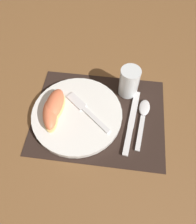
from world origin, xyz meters
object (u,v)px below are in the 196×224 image
at_px(juice_glass, 129,83).
at_px(fork, 85,109).
at_px(citrus_wedge_0, 54,106).
at_px(plate, 77,114).
at_px(knife, 131,123).
at_px(citrus_wedge_1, 50,114).
at_px(spoon, 143,114).

distance_m(juice_glass, fork, 0.16).
height_order(fork, citrus_wedge_0, citrus_wedge_0).
height_order(plate, juice_glass, juice_glass).
bearing_deg(knife, plate, 178.02).
bearing_deg(knife, citrus_wedge_1, -175.80).
distance_m(knife, spoon, 0.05).
xyz_separation_m(plate, citrus_wedge_1, (-0.07, -0.02, 0.02)).
height_order(plate, citrus_wedge_1, citrus_wedge_1).
bearing_deg(knife, fork, 171.97).
xyz_separation_m(knife, citrus_wedge_0, (-0.24, 0.01, 0.03)).
distance_m(knife, fork, 0.15).
relative_size(spoon, fork, 1.19).
relative_size(knife, spoon, 1.27).
bearing_deg(knife, citrus_wedge_0, 177.18).
height_order(juice_glass, spoon, juice_glass).
xyz_separation_m(plate, citrus_wedge_0, (-0.07, 0.01, 0.02)).
height_order(spoon, citrus_wedge_0, citrus_wedge_0).
bearing_deg(plate, citrus_wedge_1, -162.55).
bearing_deg(juice_glass, fork, -141.87).
relative_size(plate, knife, 1.22).
distance_m(spoon, fork, 0.18).
bearing_deg(citrus_wedge_0, juice_glass, 26.25).
xyz_separation_m(plate, knife, (0.17, -0.01, -0.01)).
height_order(juice_glass, fork, juice_glass).
xyz_separation_m(juice_glass, citrus_wedge_0, (-0.22, -0.11, -0.01)).
bearing_deg(plate, juice_glass, 37.32).
distance_m(knife, citrus_wedge_1, 0.24).
relative_size(juice_glass, fork, 0.66).
bearing_deg(fork, juice_glass, 38.13).
bearing_deg(plate, knife, -1.98).
distance_m(fork, citrus_wedge_0, 0.09).
xyz_separation_m(juice_glass, citrus_wedge_1, (-0.22, -0.14, -0.01)).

